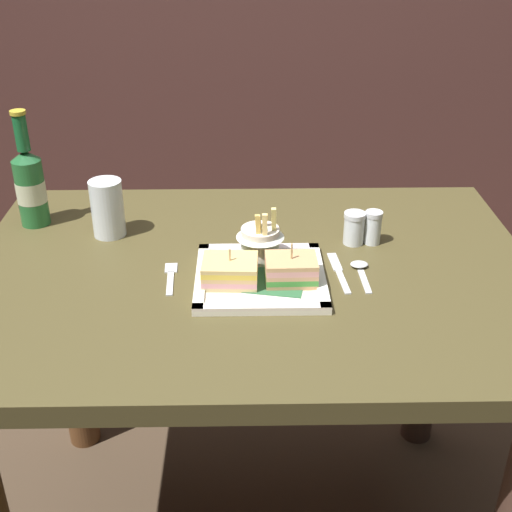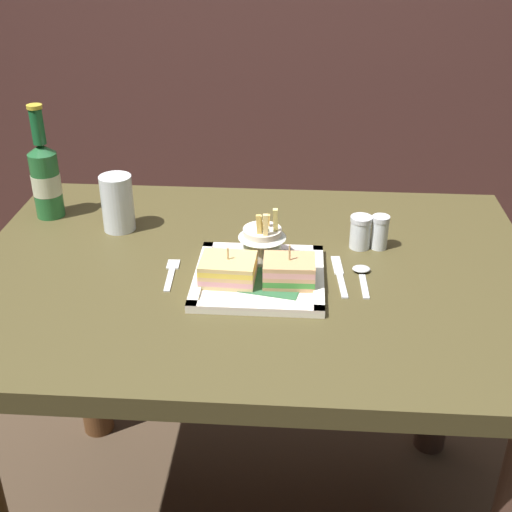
{
  "view_description": "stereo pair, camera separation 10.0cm",
  "coord_description": "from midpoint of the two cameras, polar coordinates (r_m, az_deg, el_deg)",
  "views": [
    {
      "loc": [
        -0.01,
        -1.16,
        1.4
      ],
      "look_at": [
        0.01,
        -0.02,
        0.78
      ],
      "focal_mm": 47.44,
      "sensor_mm": 36.0,
      "label": 1
    },
    {
      "loc": [
        0.09,
        -1.16,
        1.4
      ],
      "look_at": [
        0.01,
        -0.02,
        0.78
      ],
      "focal_mm": 47.44,
      "sensor_mm": 36.0,
      "label": 2
    }
  ],
  "objects": [
    {
      "name": "water_glass",
      "position": [
        1.48,
        -14.3,
        3.65
      ],
      "size": [
        0.07,
        0.07,
        0.12
      ],
      "color": "silver",
      "rests_on": "dining_table"
    },
    {
      "name": "spoon",
      "position": [
        1.33,
        6.68,
        -1.07
      ],
      "size": [
        0.04,
        0.12,
        0.01
      ],
      "color": "silver",
      "rests_on": "dining_table"
    },
    {
      "name": "knife",
      "position": [
        1.32,
        4.82,
        -1.29
      ],
      "size": [
        0.03,
        0.16,
        0.0
      ],
      "color": "silver",
      "rests_on": "dining_table"
    },
    {
      "name": "fork",
      "position": [
        1.32,
        -9.38,
        -1.74
      ],
      "size": [
        0.03,
        0.12,
        0.0
      ],
      "color": "silver",
      "rests_on": "dining_table"
    },
    {
      "name": "salt_shaker",
      "position": [
        1.42,
        6.27,
        2.16
      ],
      "size": [
        0.05,
        0.05,
        0.07
      ],
      "color": "silver",
      "rests_on": "dining_table"
    },
    {
      "name": "sandwich_half_left",
      "position": [
        1.26,
        -4.48,
        -1.32
      ],
      "size": [
        0.11,
        0.09,
        0.07
      ],
      "color": "tan",
      "rests_on": "square_plate"
    },
    {
      "name": "dining_table",
      "position": [
        1.41,
        -2.37,
        -6.43
      ],
      "size": [
        1.13,
        0.8,
        0.74
      ],
      "color": "#483F22",
      "rests_on": "ground_plane"
    },
    {
      "name": "beer_bottle",
      "position": [
        1.57,
        -20.28,
        5.66
      ],
      "size": [
        0.06,
        0.06,
        0.26
      ],
      "color": "#276C33",
      "rests_on": "dining_table"
    },
    {
      "name": "pepper_shaker",
      "position": [
        1.43,
        7.85,
        2.2
      ],
      "size": [
        0.04,
        0.04,
        0.07
      ],
      "color": "silver",
      "rests_on": "dining_table"
    },
    {
      "name": "square_plate",
      "position": [
        1.29,
        -1.86,
        -1.87
      ],
      "size": [
        0.25,
        0.25,
        0.02
      ],
      "color": "white",
      "rests_on": "dining_table"
    },
    {
      "name": "fries_cup",
      "position": [
        1.32,
        -1.79,
        1.51
      ],
      "size": [
        0.09,
        0.09,
        0.11
      ],
      "color": "silver",
      "rests_on": "square_plate"
    },
    {
      "name": "sandwich_half_right",
      "position": [
        1.26,
        0.7,
        -1.21
      ],
      "size": [
        0.1,
        0.08,
        0.08
      ],
      "color": "tan",
      "rests_on": "square_plate"
    }
  ]
}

